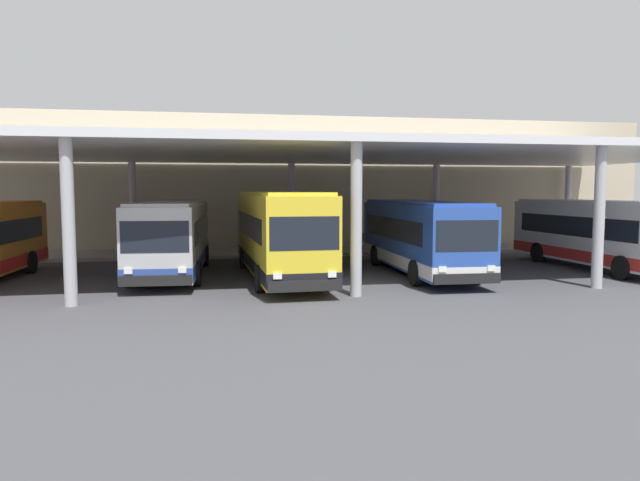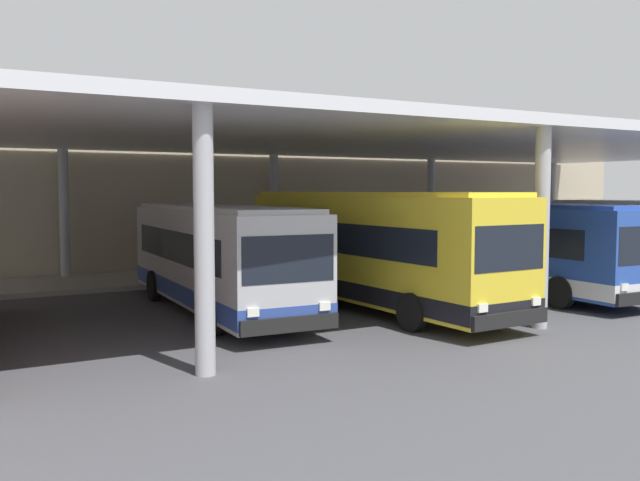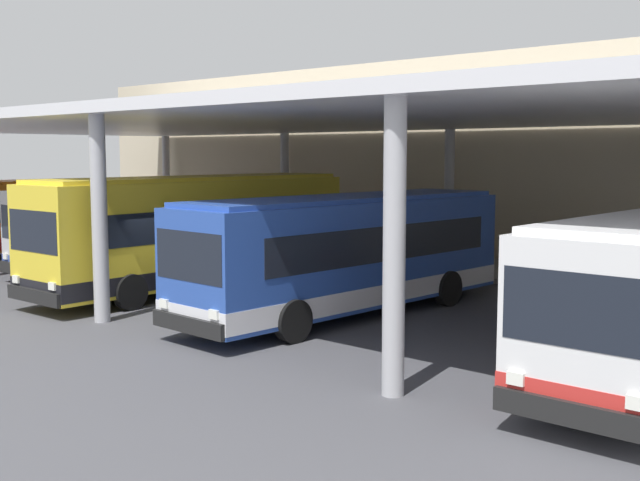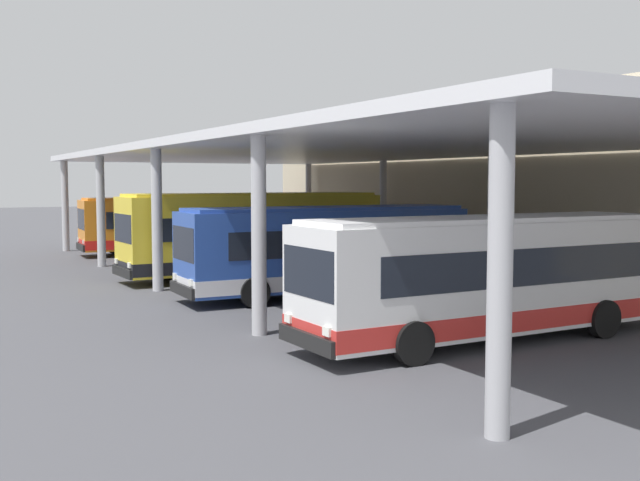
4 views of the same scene
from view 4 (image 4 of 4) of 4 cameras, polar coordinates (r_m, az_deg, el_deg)
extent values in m
plane|color=#47474C|center=(29.76, -7.39, -3.43)|extent=(200.00, 200.00, 0.00)
cube|color=#A39E93|center=(35.67, 10.51, -2.02)|extent=(42.00, 4.50, 0.18)
cube|color=#C1B293|center=(37.58, 14.47, 4.39)|extent=(48.00, 1.60, 8.23)
cube|color=silver|center=(31.91, 1.83, 6.85)|extent=(40.00, 17.00, 0.30)
cylinder|color=#B2B2B7|center=(46.75, -18.53, 2.45)|extent=(0.40, 0.40, 5.25)
cylinder|color=#B2B2B7|center=(51.96, -0.86, 2.86)|extent=(0.40, 0.40, 5.25)
cylinder|color=#B2B2B7|center=(37.68, -16.09, 2.09)|extent=(0.40, 0.40, 5.25)
cylinder|color=#B2B2B7|center=(43.98, 4.74, 2.56)|extent=(0.40, 0.40, 5.25)
cylinder|color=#B2B2B7|center=(28.72, -12.10, 1.49)|extent=(0.40, 0.40, 5.25)
cylinder|color=#B2B2B7|center=(36.60, 12.70, 2.09)|extent=(0.40, 0.40, 5.25)
cylinder|color=#B2B2B7|center=(20.03, -4.60, 0.34)|extent=(0.40, 0.40, 5.25)
cylinder|color=#B2B2B7|center=(12.20, 13.31, -2.39)|extent=(0.40, 0.40, 5.25)
cube|color=orange|center=(43.68, -10.68, 1.27)|extent=(2.99, 10.51, 2.70)
cube|color=red|center=(43.75, -10.66, -0.04)|extent=(3.01, 10.53, 0.50)
cube|color=black|center=(43.71, -10.50, 1.67)|extent=(2.94, 8.64, 0.90)
cube|color=black|center=(42.62, -17.39, 1.54)|extent=(2.30, 0.23, 1.10)
cube|color=black|center=(42.70, -17.46, -0.48)|extent=(2.45, 0.28, 0.36)
cube|color=orange|center=(43.63, -10.71, 3.12)|extent=(2.77, 10.08, 0.12)
cube|color=yellow|center=(42.59, -17.38, 2.64)|extent=(1.75, 0.20, 0.28)
cube|color=white|center=(43.57, -17.63, 0.07)|extent=(0.28, 0.09, 0.20)
cube|color=white|center=(41.79, -17.28, -0.09)|extent=(0.28, 0.09, 0.20)
cylinder|color=black|center=(44.24, -15.11, -0.33)|extent=(0.33, 1.01, 1.00)
cylinder|color=black|center=(41.84, -14.49, -0.58)|extent=(0.33, 1.01, 1.00)
cylinder|color=black|center=(45.75, -7.60, -0.06)|extent=(0.33, 1.01, 1.00)
cylinder|color=black|center=(43.44, -6.59, -0.29)|extent=(0.33, 1.01, 1.00)
cube|color=#B7B7BC|center=(37.07, -5.36, 0.78)|extent=(3.03, 10.51, 2.70)
cube|color=#2D4799|center=(37.14, -5.35, -0.76)|extent=(3.05, 10.53, 0.50)
cube|color=black|center=(37.10, -5.14, 1.24)|extent=(2.97, 8.65, 0.90)
cube|color=black|center=(35.60, -13.16, 1.09)|extent=(2.30, 0.24, 1.10)
cube|color=black|center=(35.70, -13.26, -1.32)|extent=(2.45, 0.28, 0.36)
cube|color=silver|center=(37.01, -5.37, 2.95)|extent=(2.80, 10.09, 0.12)
cube|color=yellow|center=(35.57, -13.14, 2.41)|extent=(1.75, 0.21, 0.28)
cube|color=white|center=(36.54, -13.56, -0.64)|extent=(0.28, 0.09, 0.20)
cube|color=white|center=(34.79, -12.94, -0.88)|extent=(0.28, 0.09, 0.20)
cylinder|color=black|center=(37.36, -10.64, -1.10)|extent=(0.33, 1.01, 1.00)
cylinder|color=black|center=(35.01, -9.61, -1.45)|extent=(0.33, 1.01, 1.00)
cylinder|color=black|center=(39.36, -2.05, -0.75)|extent=(0.33, 1.01, 1.00)
cylinder|color=black|center=(37.13, -0.54, -1.06)|extent=(0.33, 1.01, 1.00)
cube|color=yellow|center=(32.36, -4.94, 0.60)|extent=(2.84, 11.27, 3.10)
cube|color=black|center=(32.46, -4.93, -1.51)|extent=(2.86, 11.29, 0.50)
cube|color=black|center=(32.40, -4.71, 1.14)|extent=(2.82, 9.26, 0.90)
cube|color=black|center=(30.38, -14.45, 0.89)|extent=(2.30, 0.19, 1.10)
cube|color=black|center=(30.51, -14.55, -2.30)|extent=(2.45, 0.24, 0.36)
cube|color=yellow|center=(32.29, -4.96, 3.46)|extent=(2.63, 10.82, 0.12)
cube|color=yellow|center=(30.35, -14.44, 2.82)|extent=(1.75, 0.17, 0.28)
cube|color=white|center=(31.34, -15.00, -1.49)|extent=(0.28, 0.09, 0.20)
cube|color=white|center=(29.61, -14.08, -1.81)|extent=(0.28, 0.09, 0.20)
cylinder|color=black|center=(32.31, -11.44, -1.97)|extent=(0.31, 1.01, 1.00)
cylinder|color=black|center=(30.02, -9.93, -2.43)|extent=(0.31, 1.01, 1.00)
cylinder|color=black|center=(34.96, -1.22, -1.40)|extent=(0.31, 1.01, 1.00)
cylinder|color=black|center=(32.85, 0.85, -1.77)|extent=(0.31, 1.01, 1.00)
cube|color=#284CA8|center=(26.90, 0.48, -0.58)|extent=(2.82, 10.47, 2.70)
cube|color=silver|center=(27.01, 0.48, -2.70)|extent=(2.84, 10.49, 0.50)
cube|color=black|center=(26.94, 0.77, 0.07)|extent=(2.80, 8.60, 0.90)
cube|color=black|center=(24.95, -10.09, -0.24)|extent=(2.30, 0.19, 1.10)
cube|color=black|center=(25.09, -10.24, -3.66)|extent=(2.45, 0.23, 0.36)
cube|color=#2A50B0|center=(26.81, 0.49, 2.42)|extent=(2.60, 10.05, 0.12)
cube|color=yellow|center=(24.90, -10.05, 1.65)|extent=(1.75, 0.17, 0.28)
cube|color=white|center=(25.90, -10.80, -2.63)|extent=(0.28, 0.09, 0.20)
cube|color=white|center=(24.19, -9.63, -3.12)|extent=(0.28, 0.09, 0.20)
cylinder|color=black|center=(26.87, -6.86, -3.19)|extent=(0.31, 1.01, 1.00)
cylinder|color=black|center=(24.60, -4.91, -3.88)|extent=(0.31, 1.01, 1.00)
cylinder|color=black|center=(29.48, 4.34, -2.50)|extent=(0.31, 1.01, 1.00)
cylinder|color=black|center=(27.42, 6.99, -3.04)|extent=(0.31, 1.01, 1.00)
cube|color=white|center=(19.78, 12.48, -2.50)|extent=(2.64, 10.43, 2.70)
cube|color=red|center=(19.93, 12.43, -5.35)|extent=(2.66, 10.45, 0.50)
cube|color=black|center=(19.85, 12.81, -1.61)|extent=(2.65, 8.56, 0.90)
cube|color=black|center=(16.78, -0.76, -2.41)|extent=(2.30, 0.15, 1.10)
cube|color=black|center=(16.98, -1.03, -7.46)|extent=(2.45, 0.19, 0.36)
cube|color=white|center=(19.67, 12.55, 1.59)|extent=(2.43, 10.01, 0.12)
cube|color=yellow|center=(16.71, -0.67, 0.38)|extent=(1.75, 0.14, 0.28)
cube|color=white|center=(17.70, -2.38, -5.82)|extent=(0.28, 0.08, 0.20)
cube|color=white|center=(16.14, 0.53, -6.82)|extent=(0.28, 0.08, 0.20)
cylinder|color=black|center=(19.02, 2.60, -6.33)|extent=(0.29, 1.00, 1.00)
cylinder|color=black|center=(17.03, 7.00, -7.63)|extent=(0.29, 1.00, 1.00)
cylinder|color=black|center=(22.78, 15.76, -4.70)|extent=(0.29, 1.00, 1.00)
cylinder|color=black|center=(21.15, 20.48, -5.52)|extent=(0.29, 1.00, 1.00)
cube|color=#4C515B|center=(32.35, 15.41, -1.80)|extent=(1.80, 0.44, 0.08)
cube|color=#4C515B|center=(32.46, 15.67, -1.34)|extent=(1.80, 0.06, 0.44)
cube|color=#2D2D33|center=(32.88, 14.55, -2.08)|extent=(0.10, 0.36, 0.45)
cube|color=#2D2D33|center=(31.88, 16.27, -2.31)|extent=(0.10, 0.36, 0.45)
cylinder|color=maroon|center=(34.01, 12.12, -1.44)|extent=(0.48, 0.48, 0.90)
cylinder|color=black|center=(33.97, 12.13, -0.62)|extent=(0.52, 0.52, 0.08)
camera|label=1|loc=(34.39, -47.90, 2.30)|focal=33.10mm
camera|label=2|loc=(41.57, -34.68, 3.06)|focal=38.22mm
camera|label=3|loc=(10.44, -45.23, 4.35)|focal=44.63mm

